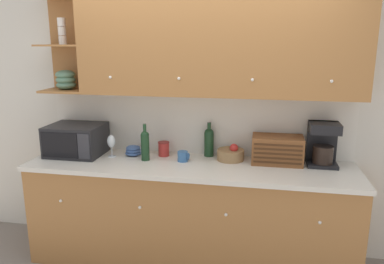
{
  "coord_description": "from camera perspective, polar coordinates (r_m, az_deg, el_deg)",
  "views": [
    {
      "loc": [
        0.6,
        -3.37,
        1.97
      ],
      "look_at": [
        0.0,
        -0.23,
        1.19
      ],
      "focal_mm": 35.0,
      "sensor_mm": 36.0,
      "label": 1
    }
  ],
  "objects": [
    {
      "name": "wine_bottle",
      "position": [
        3.45,
        2.61,
        -1.36
      ],
      "size": [
        0.09,
        0.09,
        0.32
      ],
      "color": "#19381E",
      "rests_on": "counter_unit"
    },
    {
      "name": "bowl_stack_on_counter",
      "position": [
        3.54,
        -8.94,
        -2.82
      ],
      "size": [
        0.15,
        0.15,
        0.09
      ],
      "color": "#3D5B93",
      "rests_on": "counter_unit"
    },
    {
      "name": "counter_unit",
      "position": [
        3.44,
        -0.32,
        -12.21
      ],
      "size": [
        2.85,
        0.69,
        0.93
      ],
      "color": "#A36B38",
      "rests_on": "ground_plane"
    },
    {
      "name": "ground_plane",
      "position": [
        3.95,
        0.65,
        -16.26
      ],
      "size": [
        24.0,
        24.0,
        0.0
      ],
      "primitive_type": "plane",
      "color": "slate"
    },
    {
      "name": "storage_canister",
      "position": [
        3.49,
        -4.33,
        -2.57
      ],
      "size": [
        0.11,
        0.11,
        0.13
      ],
      "color": "#B22D28",
      "rests_on": "counter_unit"
    },
    {
      "name": "upper_cabinets",
      "position": [
        3.24,
        3.19,
        13.25
      ],
      "size": [
        2.83,
        0.35,
        0.88
      ],
      "color": "#A36B38",
      "rests_on": "backsplash_panel"
    },
    {
      "name": "bread_box",
      "position": [
        3.34,
        12.86,
        -2.65
      ],
      "size": [
        0.43,
        0.27,
        0.24
      ],
      "color": "brown",
      "rests_on": "counter_unit"
    },
    {
      "name": "second_wine_bottle",
      "position": [
        3.35,
        -7.16,
        -1.84
      ],
      "size": [
        0.08,
        0.08,
        0.33
      ],
      "color": "#19381E",
      "rests_on": "counter_unit"
    },
    {
      "name": "wine_glass",
      "position": [
        3.5,
        -12.2,
        -1.52
      ],
      "size": [
        0.08,
        0.08,
        0.21
      ],
      "color": "silver",
      "rests_on": "counter_unit"
    },
    {
      "name": "coffee_maker",
      "position": [
        3.38,
        19.32,
        -1.68
      ],
      "size": [
        0.25,
        0.23,
        0.37
      ],
      "color": "black",
      "rests_on": "counter_unit"
    },
    {
      "name": "mug",
      "position": [
        3.32,
        -1.38,
        -3.73
      ],
      "size": [
        0.1,
        0.09,
        0.09
      ],
      "color": "#38669E",
      "rests_on": "counter_unit"
    },
    {
      "name": "microwave",
      "position": [
        3.66,
        -17.23,
        -1.13
      ],
      "size": [
        0.49,
        0.42,
        0.28
      ],
      "color": "black",
      "rests_on": "counter_unit"
    },
    {
      "name": "backsplash_panel",
      "position": [
        3.5,
        0.68,
        1.31
      ],
      "size": [
        2.83,
        0.01,
        0.58
      ],
      "color": "silver",
      "rests_on": "counter_unit"
    },
    {
      "name": "fruit_basket",
      "position": [
        3.37,
        5.93,
        -3.39
      ],
      "size": [
        0.24,
        0.24,
        0.16
      ],
      "color": "#937047",
      "rests_on": "counter_unit"
    },
    {
      "name": "wall_back",
      "position": [
        3.52,
        0.79,
        2.69
      ],
      "size": [
        5.23,
        0.06,
        2.6
      ],
      "color": "beige",
      "rests_on": "ground_plane"
    }
  ]
}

